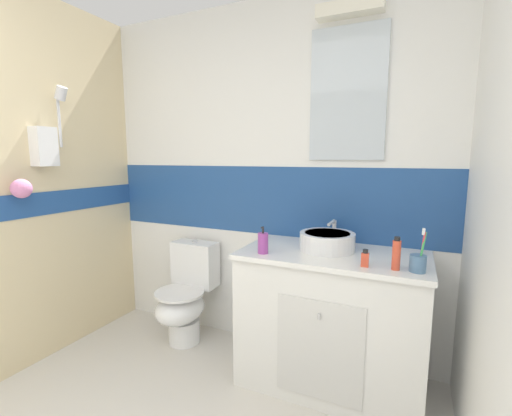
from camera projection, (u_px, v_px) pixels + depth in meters
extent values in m
cube|color=white|center=(264.00, 285.00, 2.69)|extent=(3.20, 0.10, 0.85)
cube|color=#234C8C|center=(264.00, 200.00, 2.59)|extent=(3.20, 0.10, 0.50)
cube|color=white|center=(265.00, 86.00, 2.47)|extent=(3.20, 0.10, 1.15)
cube|color=silver|center=(348.00, 94.00, 2.19)|extent=(0.48, 0.02, 0.83)
cube|color=white|center=(350.00, 8.00, 2.08)|extent=(0.40, 0.10, 0.08)
cube|color=white|center=(44.00, 147.00, 2.31)|extent=(0.10, 0.14, 0.26)
cylinder|color=silver|center=(59.00, 121.00, 2.41)|extent=(0.02, 0.02, 0.37)
cylinder|color=silver|center=(61.00, 93.00, 2.37)|extent=(0.10, 0.07, 0.11)
sphere|color=pink|center=(21.00, 189.00, 2.16)|extent=(0.12, 0.12, 0.12)
cube|color=silver|center=(331.00, 321.00, 2.14)|extent=(1.07, 0.58, 0.82)
cube|color=white|center=(333.00, 255.00, 2.07)|extent=(1.09, 0.60, 0.03)
cube|color=silver|center=(319.00, 351.00, 1.88)|extent=(0.48, 0.01, 0.57)
cylinder|color=silver|center=(319.00, 317.00, 1.84)|extent=(0.02, 0.02, 0.03)
cylinder|color=white|center=(327.00, 241.00, 2.12)|extent=(0.34, 0.34, 0.11)
cylinder|color=#AFB1BA|center=(327.00, 234.00, 2.11)|extent=(0.28, 0.28, 0.01)
cylinder|color=silver|center=(334.00, 232.00, 2.29)|extent=(0.03, 0.03, 0.15)
cylinder|color=silver|center=(331.00, 223.00, 2.20)|extent=(0.02, 0.15, 0.02)
cylinder|color=white|center=(184.00, 330.00, 2.66)|extent=(0.24, 0.24, 0.18)
ellipsoid|color=white|center=(180.00, 308.00, 2.60)|extent=(0.34, 0.42, 0.22)
cylinder|color=white|center=(180.00, 293.00, 2.58)|extent=(0.37, 0.37, 0.02)
cube|color=white|center=(195.00, 264.00, 2.75)|extent=(0.36, 0.17, 0.35)
cylinder|color=silver|center=(195.00, 241.00, 2.72)|extent=(0.04, 0.04, 0.02)
cylinder|color=#4C7299|center=(418.00, 264.00, 1.71)|extent=(0.08, 0.08, 0.09)
cylinder|color=#3FB259|center=(422.00, 250.00, 1.69)|extent=(0.03, 0.02, 0.18)
cube|color=white|center=(424.00, 232.00, 1.68)|extent=(0.02, 0.02, 0.03)
cylinder|color=#D83F4C|center=(422.00, 249.00, 1.70)|extent=(0.02, 0.03, 0.18)
cube|color=white|center=(424.00, 231.00, 1.69)|extent=(0.01, 0.02, 0.03)
cylinder|color=#993F99|center=(263.00, 243.00, 2.04)|extent=(0.06, 0.06, 0.12)
cylinder|color=#262626|center=(263.00, 230.00, 2.03)|extent=(0.01, 0.01, 0.04)
cylinder|color=#262626|center=(262.00, 227.00, 2.02)|extent=(0.01, 0.02, 0.01)
cylinder|color=#D84C33|center=(396.00, 255.00, 1.74)|extent=(0.04, 0.04, 0.15)
cylinder|color=black|center=(397.00, 239.00, 1.73)|extent=(0.03, 0.03, 0.02)
cube|color=#D84C33|center=(365.00, 260.00, 1.80)|extent=(0.04, 0.03, 0.07)
cylinder|color=black|center=(365.00, 251.00, 1.79)|extent=(0.03, 0.03, 0.02)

